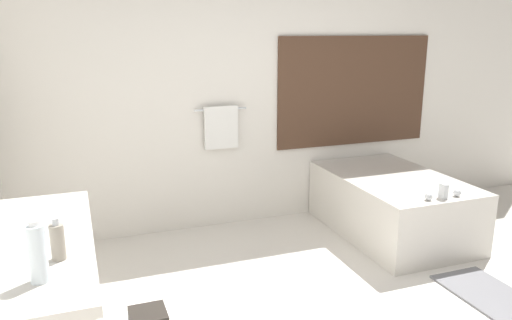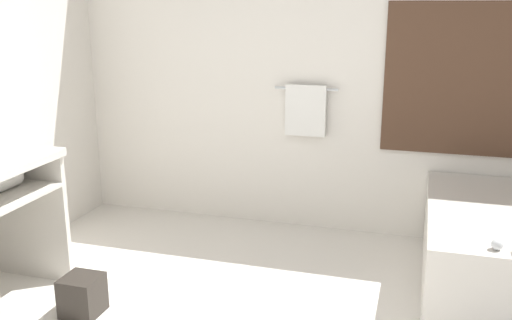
% 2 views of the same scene
% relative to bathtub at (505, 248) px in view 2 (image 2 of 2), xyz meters
% --- Properties ---
extents(wall_back_with_blinds, '(7.40, 0.13, 2.70)m').
position_rel_bathtub_xyz_m(wall_back_with_blinds, '(-1.09, 0.80, 1.04)').
color(wall_back_with_blinds, white).
rests_on(wall_back_with_blinds, ground_plane).
extents(bathtub, '(0.96, 1.52, 0.67)m').
position_rel_bathtub_xyz_m(bathtub, '(0.00, 0.00, 0.00)').
color(bathtub, silver).
rests_on(bathtub, ground_plane).
extents(waste_bin, '(0.22, 0.22, 0.24)m').
position_rel_bathtub_xyz_m(waste_bin, '(-2.40, -0.98, -0.19)').
color(waste_bin, '#2D2823').
rests_on(waste_bin, ground_plane).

